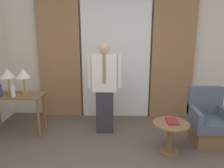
{
  "coord_description": "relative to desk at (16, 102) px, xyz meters",
  "views": [
    {
      "loc": [
        0.02,
        -2.04,
        1.87
      ],
      "look_at": [
        -0.06,
        1.62,
        0.97
      ],
      "focal_mm": 35.0,
      "sensor_mm": 36.0,
      "label": 1
    }
  ],
  "objects": [
    {
      "name": "desk",
      "position": [
        0.0,
        0.0,
        0.0
      ],
      "size": [
        1.02,
        0.47,
        0.75
      ],
      "color": "brown",
      "rests_on": "ground_plane"
    },
    {
      "name": "armchair",
      "position": [
        3.36,
        -0.28,
        -0.27
      ],
      "size": [
        0.58,
        0.59,
        0.94
      ],
      "color": "brown",
      "rests_on": "ground_plane"
    },
    {
      "name": "wall_back",
      "position": [
        1.8,
        1.03,
        0.74
      ],
      "size": [
        10.0,
        0.06,
        2.7
      ],
      "color": "silver",
      "rests_on": "ground_plane"
    },
    {
      "name": "curtain_drape_right",
      "position": [
        3.0,
        0.9,
        0.68
      ],
      "size": [
        0.89,
        0.06,
        2.58
      ],
      "color": "#997047",
      "rests_on": "ground_plane"
    },
    {
      "name": "curtain_sheer_center",
      "position": [
        1.8,
        0.9,
        0.68
      ],
      "size": [
        1.44,
        0.06,
        2.58
      ],
      "color": "white",
      "rests_on": "ground_plane"
    },
    {
      "name": "bottle_near_edge",
      "position": [
        0.04,
        -0.15,
        0.24
      ],
      "size": [
        0.07,
        0.07,
        0.25
      ],
      "color": "silver",
      "rests_on": "desk"
    },
    {
      "name": "person",
      "position": [
        1.6,
        0.09,
        0.29
      ],
      "size": [
        0.63,
        0.21,
        1.66
      ],
      "color": "#2D2D33",
      "rests_on": "ground_plane"
    },
    {
      "name": "curtain_drape_left",
      "position": [
        0.6,
        0.9,
        0.68
      ],
      "size": [
        0.89,
        0.06,
        2.58
      ],
      "color": "#997047",
      "rests_on": "ground_plane"
    },
    {
      "name": "book",
      "position": [
        2.67,
        -0.59,
        -0.1
      ],
      "size": [
        0.16,
        0.25,
        0.03
      ],
      "color": "maroon",
      "rests_on": "side_table"
    },
    {
      "name": "side_table",
      "position": [
        2.65,
        -0.62,
        -0.27
      ],
      "size": [
        0.55,
        0.55,
        0.5
      ],
      "color": "brown",
      "rests_on": "ground_plane"
    },
    {
      "name": "table_lamp_right",
      "position": [
        0.14,
        0.09,
        0.48
      ],
      "size": [
        0.26,
        0.26,
        0.45
      ],
      "color": "#9E7F47",
      "rests_on": "desk"
    },
    {
      "name": "table_lamp_left",
      "position": [
        -0.14,
        0.09,
        0.48
      ],
      "size": [
        0.26,
        0.26,
        0.45
      ],
      "color": "#9E7F47",
      "rests_on": "desk"
    },
    {
      "name": "bottle_by_lamp",
      "position": [
        -0.19,
        -0.14,
        0.25
      ],
      "size": [
        0.06,
        0.06,
        0.27
      ],
      "color": "#2D3851",
      "rests_on": "desk"
    }
  ]
}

